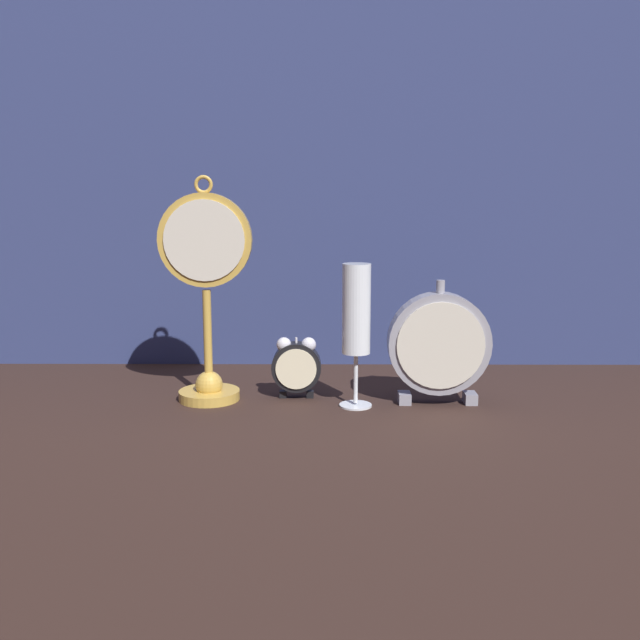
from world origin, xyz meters
name	(u,v)px	position (x,y,z in m)	size (l,w,h in m)	color
ground_plane	(320,411)	(0.00, 0.00, 0.00)	(4.00, 4.00, 0.00)	black
fabric_backdrop_drape	(321,165)	(0.00, 0.33, 0.40)	(1.57, 0.01, 0.79)	navy
pocket_watch_on_stand	(206,295)	(-0.19, 0.06, 0.18)	(0.15, 0.10, 0.37)	gold
alarm_clock_twin_bell	(296,365)	(-0.04, 0.08, 0.06)	(0.08, 0.03, 0.10)	black
mantel_clock_silver	(439,344)	(0.19, 0.05, 0.10)	(0.17, 0.04, 0.20)	gray
champagne_flute	(356,318)	(0.06, 0.03, 0.15)	(0.05, 0.05, 0.23)	silver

